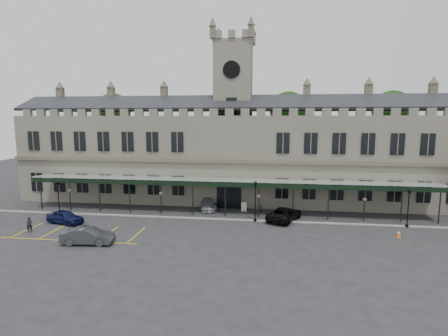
# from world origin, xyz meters

# --- Properties ---
(ground) EXTENTS (140.00, 140.00, 0.00)m
(ground) POSITION_xyz_m (0.00, 0.00, 0.00)
(ground) COLOR #252527
(station_building) EXTENTS (60.00, 10.36, 17.30)m
(station_building) POSITION_xyz_m (0.00, 15.91, 6.47)
(station_building) COLOR #645F53
(station_building) RESTS_ON ground
(clock_tower) EXTENTS (5.60, 5.60, 24.80)m
(clock_tower) POSITION_xyz_m (0.00, 16.00, 13.11)
(clock_tower) COLOR #645F53
(clock_tower) RESTS_ON ground
(canopy) EXTENTS (50.00, 4.10, 4.30)m
(canopy) POSITION_xyz_m (0.00, 7.46, 2.40)
(canopy) COLOR #8C9E93
(canopy) RESTS_ON ground
(kerb) EXTENTS (60.00, 0.40, 0.12)m
(kerb) POSITION_xyz_m (0.00, 5.50, 0.06)
(kerb) COLOR gray
(kerb) RESTS_ON ground
(parking_markings) EXTENTS (16.00, 6.00, 0.01)m
(parking_markings) POSITION_xyz_m (-14.00, -1.50, 0.00)
(parking_markings) COLOR gold
(parking_markings) RESTS_ON ground
(tree_behind_left) EXTENTS (6.00, 6.00, 16.00)m
(tree_behind_left) POSITION_xyz_m (-22.00, 25.00, 12.81)
(tree_behind_left) COLOR #332314
(tree_behind_left) RESTS_ON ground
(tree_behind_mid) EXTENTS (6.00, 6.00, 16.00)m
(tree_behind_mid) POSITION_xyz_m (8.00, 25.00, 12.81)
(tree_behind_mid) COLOR #332314
(tree_behind_mid) RESTS_ON ground
(tree_behind_right) EXTENTS (6.00, 6.00, 16.00)m
(tree_behind_right) POSITION_xyz_m (24.00, 25.00, 12.81)
(tree_behind_right) COLOR #332314
(tree_behind_right) RESTS_ON ground
(lamp_post_left) EXTENTS (0.40, 0.40, 4.26)m
(lamp_post_left) POSITION_xyz_m (-20.41, 5.41, 2.52)
(lamp_post_left) COLOR black
(lamp_post_left) RESTS_ON ground
(lamp_post_mid) EXTENTS (0.45, 0.45, 4.75)m
(lamp_post_mid) POSITION_xyz_m (3.66, 5.39, 2.82)
(lamp_post_mid) COLOR black
(lamp_post_mid) RESTS_ON ground
(lamp_post_right) EXTENTS (0.42, 0.42, 4.40)m
(lamp_post_right) POSITION_xyz_m (20.02, 5.37, 2.61)
(lamp_post_right) COLOR black
(lamp_post_right) RESTS_ON ground
(traffic_cone) EXTENTS (0.45, 0.45, 0.71)m
(traffic_cone) POSITION_xyz_m (17.97, 1.80, 0.35)
(traffic_cone) COLOR orange
(traffic_cone) RESTS_ON ground
(sign_board) EXTENTS (0.67, 0.12, 1.15)m
(sign_board) POSITION_xyz_m (2.07, 9.58, 0.56)
(sign_board) COLOR black
(sign_board) RESTS_ON ground
(bollard_left) EXTENTS (0.16, 0.16, 0.93)m
(bollard_left) POSITION_xyz_m (-1.76, 9.39, 0.46)
(bollard_left) COLOR black
(bollard_left) RESTS_ON ground
(bollard_right) EXTENTS (0.15, 0.15, 0.83)m
(bollard_right) POSITION_xyz_m (4.18, 9.84, 0.41)
(bollard_right) COLOR black
(bollard_right) RESTS_ON ground
(car_left_a) EXTENTS (4.67, 2.80, 1.49)m
(car_left_a) POSITION_xyz_m (-17.36, 1.76, 0.74)
(car_left_a) COLOR #0D133D
(car_left_a) RESTS_ON ground
(car_left_b) EXTENTS (4.93, 2.15, 1.58)m
(car_left_b) POSITION_xyz_m (-11.50, -3.98, 0.79)
(car_left_b) COLOR #34363C
(car_left_b) RESTS_ON ground
(car_taxi) EXTENTS (3.03, 4.97, 1.35)m
(car_taxi) POSITION_xyz_m (-2.62, 10.00, 0.67)
(car_taxi) COLOR #989BA0
(car_taxi) RESTS_ON ground
(car_van) EXTENTS (4.67, 6.12, 1.54)m
(car_van) POSITION_xyz_m (7.00, 6.23, 0.77)
(car_van) COLOR black
(car_van) RESTS_ON ground
(person_a) EXTENTS (0.70, 0.65, 1.61)m
(person_a) POSITION_xyz_m (-19.20, -1.59, 0.80)
(person_a) COLOR black
(person_a) RESTS_ON ground
(person_b) EXTENTS (0.98, 0.96, 1.60)m
(person_b) POSITION_xyz_m (-12.30, -4.47, 0.80)
(person_b) COLOR black
(person_b) RESTS_ON ground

